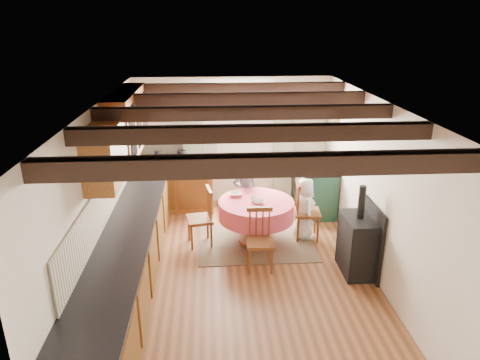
{
  "coord_description": "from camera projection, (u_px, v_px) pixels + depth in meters",
  "views": [
    {
      "loc": [
        -0.42,
        -5.19,
        3.38
      ],
      "look_at": [
        0.0,
        0.8,
        1.15
      ],
      "focal_mm": 32.68,
      "sensor_mm": 36.0,
      "label": 1
    }
  ],
  "objects": [
    {
      "name": "floor",
      "position": [
        244.0,
        278.0,
        6.05
      ],
      "size": [
        3.6,
        5.5,
        0.0
      ],
      "primitive_type": "cube",
      "color": "brown",
      "rests_on": "ground"
    },
    {
      "name": "ceiling",
      "position": [
        245.0,
        105.0,
        5.22
      ],
      "size": [
        3.6,
        5.5,
        0.0
      ],
      "primitive_type": "cube",
      "color": "white",
      "rests_on": "ground"
    },
    {
      "name": "wall_back",
      "position": [
        233.0,
        142.0,
        8.21
      ],
      "size": [
        3.6,
        0.0,
        2.4
      ],
      "primitive_type": "cube",
      "color": "silver",
      "rests_on": "ground"
    },
    {
      "name": "wall_front",
      "position": [
        275.0,
        348.0,
        3.06
      ],
      "size": [
        3.6,
        0.0,
        2.4
      ],
      "primitive_type": "cube",
      "color": "silver",
      "rests_on": "ground"
    },
    {
      "name": "wall_left",
      "position": [
        103.0,
        202.0,
        5.52
      ],
      "size": [
        0.0,
        5.5,
        2.4
      ],
      "primitive_type": "cube",
      "color": "silver",
      "rests_on": "ground"
    },
    {
      "name": "wall_right",
      "position": [
        380.0,
        194.0,
        5.75
      ],
      "size": [
        0.0,
        5.5,
        2.4
      ],
      "primitive_type": "cube",
      "color": "silver",
      "rests_on": "ground"
    },
    {
      "name": "beam_a",
      "position": [
        265.0,
        165.0,
        3.38
      ],
      "size": [
        3.6,
        0.16,
        0.16
      ],
      "primitive_type": "cube",
      "color": "black",
      "rests_on": "ceiling"
    },
    {
      "name": "beam_b",
      "position": [
        253.0,
        133.0,
        4.31
      ],
      "size": [
        3.6,
        0.16,
        0.16
      ],
      "primitive_type": "cube",
      "color": "black",
      "rests_on": "ceiling"
    },
    {
      "name": "beam_c",
      "position": [
        245.0,
        113.0,
        5.25
      ],
      "size": [
        3.6,
        0.16,
        0.16
      ],
      "primitive_type": "cube",
      "color": "black",
      "rests_on": "ceiling"
    },
    {
      "name": "beam_d",
      "position": [
        239.0,
        99.0,
        6.19
      ],
      "size": [
        3.6,
        0.16,
        0.16
      ],
      "primitive_type": "cube",
      "color": "black",
      "rests_on": "ceiling"
    },
    {
      "name": "beam_e",
      "position": [
        235.0,
        88.0,
        7.12
      ],
      "size": [
        3.6,
        0.16,
        0.16
      ],
      "primitive_type": "cube",
      "color": "black",
      "rests_on": "ceiling"
    },
    {
      "name": "splash_left",
      "position": [
        109.0,
        193.0,
        5.8
      ],
      "size": [
        0.02,
        4.5,
        0.55
      ],
      "primitive_type": "cube",
      "color": "beige",
      "rests_on": "wall_left"
    },
    {
      "name": "splash_back",
      "position": [
        179.0,
        143.0,
        8.12
      ],
      "size": [
        1.4,
        0.02,
        0.55
      ],
      "primitive_type": "cube",
      "color": "beige",
      "rests_on": "wall_back"
    },
    {
      "name": "base_cabinet_left",
      "position": [
        132.0,
        254.0,
        5.8
      ],
      "size": [
        0.6,
        5.3,
        0.88
      ],
      "primitive_type": "cube",
      "color": "#A35E2A",
      "rests_on": "floor"
    },
    {
      "name": "base_cabinet_back",
      "position": [
        178.0,
        186.0,
        8.12
      ],
      "size": [
        1.3,
        0.6,
        0.88
      ],
      "primitive_type": "cube",
      "color": "#A35E2A",
      "rests_on": "floor"
    },
    {
      "name": "worktop_left",
      "position": [
        130.0,
        222.0,
        5.64
      ],
      "size": [
        0.64,
        5.3,
        0.04
      ],
      "primitive_type": "cube",
      "color": "black",
      "rests_on": "base_cabinet_left"
    },
    {
      "name": "worktop_back",
      "position": [
        176.0,
        163.0,
        7.94
      ],
      "size": [
        1.3,
        0.64,
        0.04
      ],
      "primitive_type": "cube",
      "color": "black",
      "rests_on": "base_cabinet_back"
    },
    {
      "name": "wall_cabinet_glass",
      "position": [
        127.0,
        122.0,
        6.39
      ],
      "size": [
        0.34,
        1.8,
        0.9
      ],
      "primitive_type": "cube",
      "color": "#A35E2A",
      "rests_on": "wall_left"
    },
    {
      "name": "wall_cabinet_solid",
      "position": [
        105.0,
        155.0,
        5.01
      ],
      "size": [
        0.34,
        0.9,
        0.7
      ],
      "primitive_type": "cube",
      "color": "#A35E2A",
      "rests_on": "wall_left"
    },
    {
      "name": "window_frame",
      "position": [
        238.0,
        121.0,
        8.06
      ],
      "size": [
        1.34,
        0.03,
        1.54
      ],
      "primitive_type": "cube",
      "color": "white",
      "rests_on": "wall_back"
    },
    {
      "name": "window_pane",
      "position": [
        238.0,
        121.0,
        8.07
      ],
      "size": [
        1.2,
        0.01,
        1.4
      ],
      "primitive_type": "cube",
      "color": "white",
      "rests_on": "wall_back"
    },
    {
      "name": "curtain_left",
      "position": [
        193.0,
        149.0,
        8.1
      ],
      "size": [
        0.35,
        0.1,
        2.1
      ],
      "primitive_type": "cube",
      "color": "#B2CB96",
      "rests_on": "wall_back"
    },
    {
      "name": "curtain_right",
      "position": [
        283.0,
        147.0,
        8.21
      ],
      "size": [
        0.35,
        0.1,
        2.1
      ],
      "primitive_type": "cube",
      "color": "#B2CB96",
      "rests_on": "wall_back"
    },
    {
      "name": "curtain_rod",
      "position": [
        238.0,
        89.0,
        7.77
      ],
      "size": [
        2.0,
        0.03,
        0.03
      ],
      "primitive_type": "cylinder",
      "rotation": [
        0.0,
        1.57,
        0.0
      ],
      "color": "black",
      "rests_on": "wall_back"
    },
    {
      "name": "wall_picture",
      "position": [
        334.0,
        119.0,
        7.73
      ],
      "size": [
        0.04,
        0.5,
        0.6
      ],
      "primitive_type": "cube",
      "color": "gold",
      "rests_on": "wall_right"
    },
    {
      "name": "wall_plate",
      "position": [
        289.0,
        115.0,
        8.07
      ],
      "size": [
        0.3,
        0.02,
        0.3
      ],
      "primitive_type": "cylinder",
      "rotation": [
        1.57,
        0.0,
        0.0
      ],
      "color": "silver",
      "rests_on": "wall_back"
    },
    {
      "name": "rug",
      "position": [
        256.0,
        241.0,
        7.02
      ],
      "size": [
        1.82,
        1.42,
        0.01
      ],
      "primitive_type": "cube",
      "color": "brown",
      "rests_on": "floor"
    },
    {
      "name": "dining_table",
      "position": [
        256.0,
        222.0,
        6.9
      ],
      "size": [
        1.18,
        1.18,
        0.71
      ],
      "primitive_type": null,
      "color": "#E35445",
      "rests_on": "floor"
    },
    {
      "name": "chair_near",
      "position": [
        260.0,
        241.0,
        6.12
      ],
      "size": [
        0.4,
        0.41,
        0.9
      ],
      "primitive_type": null,
      "rotation": [
        0.0,
        0.0,
        -0.03
      ],
      "color": "brown",
      "rests_on": "floor"
    },
    {
      "name": "chair_left",
      "position": [
        199.0,
        217.0,
        6.8
      ],
      "size": [
        0.48,
        0.47,
        0.94
      ],
      "primitive_type": null,
      "rotation": [
        0.0,
        0.0,
        -1.4
      ],
      "color": "brown",
      "rests_on": "floor"
    },
    {
      "name": "chair_right",
      "position": [
        308.0,
        210.0,
        7.0
      ],
      "size": [
        0.48,
        0.46,
        0.97
      ],
      "primitive_type": null,
      "rotation": [
        0.0,
        0.0,
        1.47
      ],
      "color": "brown",
      "rests_on": "floor"
    },
    {
      "name": "aga_range",
      "position": [
        315.0,
        189.0,
        7.98
      ],
      "size": [
        0.62,
        0.96,
        0.88
      ],
      "primitive_type": null,
      "color": "#1C4532",
      "rests_on": "floor"
    },
    {
      "name": "cast_iron_stove",
      "position": [
        359.0,
        230.0,
        5.98
      ],
      "size": [
        0.39,
        0.65,
        1.3
      ],
      "primitive_type": null,
      "color": "black",
      "rests_on": "floor"
    },
    {
      "name": "child_far",
      "position": [
        245.0,
        192.0,
        7.44
      ],
      "size": [
        0.48,
        0.37,
        1.19
      ],
      "primitive_type": "imported",
      "rotation": [
        0.0,
        0.0,
        3.35
      ],
      "color": "#505761",
      "rests_on": "floor"
    },
    {
      "name": "child_right",
      "position": [
        304.0,
        209.0,
        7.0
      ],
      "size": [
        0.39,
        0.54,
        1.02
      ],
      "primitive_type": "imported",
      "rotation": [
        0.0,
        0.0,
        1.7
      ],
      "color": "white",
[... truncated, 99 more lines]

